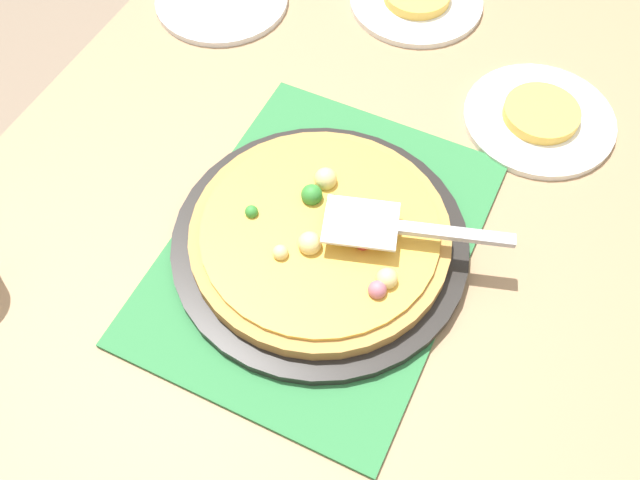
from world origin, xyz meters
TOP-DOWN VIEW (x-y plane):
  - ground_plane at (0.00, 0.00)m, footprint 8.00×8.00m
  - dining_table at (0.00, 0.00)m, footprint 1.40×1.00m
  - placemat at (0.00, 0.00)m, footprint 0.48×0.36m
  - pizza_pan at (0.00, 0.00)m, footprint 0.38×0.38m
  - pizza at (-0.00, 0.00)m, footprint 0.33×0.33m
  - plate_near_left at (-0.34, 0.19)m, footprint 0.22×0.22m
  - plate_far_right at (-0.50, -0.06)m, footprint 0.22×0.22m
  - plate_side at (-0.37, -0.36)m, footprint 0.22×0.22m
  - served_slice_left at (-0.34, 0.19)m, footprint 0.11×0.11m
  - pizza_server at (-0.03, 0.09)m, footprint 0.11×0.23m

SIDE VIEW (x-z plane):
  - ground_plane at x=0.00m, z-range 0.00..0.00m
  - dining_table at x=0.00m, z-range 0.27..1.02m
  - placemat at x=0.00m, z-range 0.75..0.76m
  - plate_near_left at x=-0.34m, z-range 0.75..0.76m
  - plate_far_right at x=-0.50m, z-range 0.75..0.76m
  - plate_side at x=-0.37m, z-range 0.75..0.76m
  - pizza_pan at x=0.00m, z-range 0.76..0.77m
  - served_slice_left at x=-0.34m, z-range 0.76..0.78m
  - pizza at x=0.00m, z-range 0.76..0.81m
  - pizza_server at x=-0.03m, z-range 0.82..0.82m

